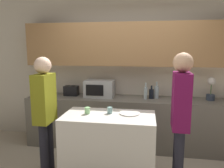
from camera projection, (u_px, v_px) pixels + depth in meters
back_wall at (130, 60)px, 4.01m from camera, size 6.40×0.40×2.70m
back_counter at (128, 122)px, 3.92m from camera, size 3.60×0.62×0.89m
kitchen_island at (109, 150)px, 2.78m from camera, size 1.14×0.61×0.94m
microwave at (100, 88)px, 3.97m from camera, size 0.52×0.39×0.30m
toaster at (71, 91)px, 4.06m from camera, size 0.26×0.16×0.18m
potted_plant at (211, 89)px, 3.66m from camera, size 0.14×0.14×0.39m
bottle_0 at (146, 93)px, 3.76m from camera, size 0.06×0.06×0.29m
bottle_1 at (151, 94)px, 3.81m from camera, size 0.08×0.08×0.23m
bottle_2 at (157, 92)px, 3.84m from camera, size 0.08×0.08×0.29m
plate_on_island at (130, 113)px, 2.75m from camera, size 0.26×0.26×0.01m
cup_0 at (110, 110)px, 2.77m from camera, size 0.07×0.07×0.08m
cup_1 at (87, 111)px, 2.75m from camera, size 0.07×0.07×0.08m
person_left at (180, 112)px, 2.53m from camera, size 0.22×0.35×1.71m
person_center at (45, 108)px, 2.84m from camera, size 0.22×0.34×1.65m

